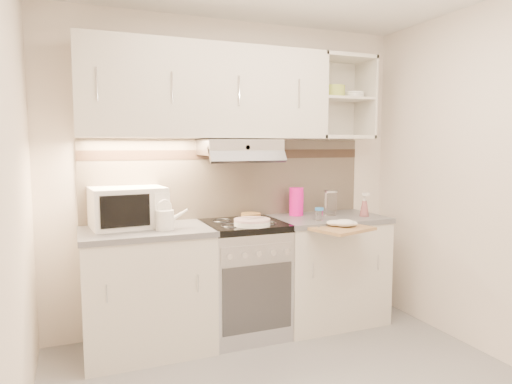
{
  "coord_description": "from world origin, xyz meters",
  "views": [
    {
      "loc": [
        -1.21,
        -2.19,
        1.5
      ],
      "look_at": [
        0.04,
        0.95,
        1.15
      ],
      "focal_mm": 32.0,
      "sensor_mm": 36.0,
      "label": 1
    }
  ],
  "objects_px": {
    "microwave": "(128,207)",
    "plate_stack": "(252,222)",
    "electric_range": "(244,278)",
    "pink_pitcher": "(296,201)",
    "glass_jar": "(331,202)",
    "spray_bottle": "(364,207)",
    "cutting_board": "(340,228)",
    "watering_can": "(166,219)"
  },
  "relations": [
    {
      "from": "watering_can",
      "to": "glass_jar",
      "type": "relative_size",
      "value": 1.18
    },
    {
      "from": "microwave",
      "to": "plate_stack",
      "type": "distance_m",
      "value": 0.92
    },
    {
      "from": "watering_can",
      "to": "plate_stack",
      "type": "height_order",
      "value": "watering_can"
    },
    {
      "from": "pink_pitcher",
      "to": "microwave",
      "type": "bearing_deg",
      "value": 168.69
    },
    {
      "from": "electric_range",
      "to": "plate_stack",
      "type": "xyz_separation_m",
      "value": [
        0.0,
        -0.17,
        0.47
      ]
    },
    {
      "from": "pink_pitcher",
      "to": "cutting_board",
      "type": "bearing_deg",
      "value": -91.65
    },
    {
      "from": "pink_pitcher",
      "to": "spray_bottle",
      "type": "relative_size",
      "value": 1.13
    },
    {
      "from": "electric_range",
      "to": "spray_bottle",
      "type": "xyz_separation_m",
      "value": [
        1.04,
        -0.11,
        0.53
      ]
    },
    {
      "from": "microwave",
      "to": "watering_can",
      "type": "distance_m",
      "value": 0.32
    },
    {
      "from": "watering_can",
      "to": "glass_jar",
      "type": "bearing_deg",
      "value": -8.45
    },
    {
      "from": "electric_range",
      "to": "pink_pitcher",
      "type": "height_order",
      "value": "pink_pitcher"
    },
    {
      "from": "electric_range",
      "to": "microwave",
      "type": "relative_size",
      "value": 1.64
    },
    {
      "from": "pink_pitcher",
      "to": "cutting_board",
      "type": "height_order",
      "value": "pink_pitcher"
    },
    {
      "from": "pink_pitcher",
      "to": "glass_jar",
      "type": "height_order",
      "value": "pink_pitcher"
    },
    {
      "from": "microwave",
      "to": "pink_pitcher",
      "type": "relative_size",
      "value": 2.3
    },
    {
      "from": "microwave",
      "to": "cutting_board",
      "type": "height_order",
      "value": "microwave"
    },
    {
      "from": "pink_pitcher",
      "to": "watering_can",
      "type": "bearing_deg",
      "value": 179.13
    },
    {
      "from": "spray_bottle",
      "to": "cutting_board",
      "type": "bearing_deg",
      "value": -164.85
    },
    {
      "from": "plate_stack",
      "to": "glass_jar",
      "type": "bearing_deg",
      "value": 15.63
    },
    {
      "from": "watering_can",
      "to": "spray_bottle",
      "type": "relative_size",
      "value": 1.19
    },
    {
      "from": "electric_range",
      "to": "glass_jar",
      "type": "xyz_separation_m",
      "value": [
        0.81,
        0.06,
        0.56
      ]
    },
    {
      "from": "microwave",
      "to": "plate_stack",
      "type": "relative_size",
      "value": 2.03
    },
    {
      "from": "spray_bottle",
      "to": "electric_range",
      "type": "bearing_deg",
      "value": 155.84
    },
    {
      "from": "pink_pitcher",
      "to": "electric_range",
      "type": "bearing_deg",
      "value": -177.19
    },
    {
      "from": "electric_range",
      "to": "glass_jar",
      "type": "relative_size",
      "value": 4.22
    },
    {
      "from": "pink_pitcher",
      "to": "glass_jar",
      "type": "relative_size",
      "value": 1.12
    },
    {
      "from": "watering_can",
      "to": "plate_stack",
      "type": "bearing_deg",
      "value": -21.36
    },
    {
      "from": "microwave",
      "to": "glass_jar",
      "type": "bearing_deg",
      "value": -7.62
    },
    {
      "from": "plate_stack",
      "to": "electric_range",
      "type": "bearing_deg",
      "value": 91.66
    },
    {
      "from": "electric_range",
      "to": "glass_jar",
      "type": "distance_m",
      "value": 0.99
    },
    {
      "from": "pink_pitcher",
      "to": "cutting_board",
      "type": "relative_size",
      "value": 0.58
    },
    {
      "from": "watering_can",
      "to": "cutting_board",
      "type": "xyz_separation_m",
      "value": [
        1.26,
        -0.28,
        -0.11
      ]
    },
    {
      "from": "plate_stack",
      "to": "spray_bottle",
      "type": "height_order",
      "value": "spray_bottle"
    },
    {
      "from": "spray_bottle",
      "to": "cutting_board",
      "type": "relative_size",
      "value": 0.51
    },
    {
      "from": "pink_pitcher",
      "to": "spray_bottle",
      "type": "distance_m",
      "value": 0.57
    },
    {
      "from": "electric_range",
      "to": "spray_bottle",
      "type": "distance_m",
      "value": 1.17
    },
    {
      "from": "plate_stack",
      "to": "pink_pitcher",
      "type": "distance_m",
      "value": 0.62
    },
    {
      "from": "plate_stack",
      "to": "glass_jar",
      "type": "height_order",
      "value": "glass_jar"
    },
    {
      "from": "electric_range",
      "to": "glass_jar",
      "type": "bearing_deg",
      "value": 4.0
    },
    {
      "from": "electric_range",
      "to": "plate_stack",
      "type": "distance_m",
      "value": 0.5
    },
    {
      "from": "cutting_board",
      "to": "microwave",
      "type": "bearing_deg",
      "value": 144.5
    },
    {
      "from": "spray_bottle",
      "to": "cutting_board",
      "type": "xyz_separation_m",
      "value": [
        -0.4,
        -0.26,
        -0.11
      ]
    }
  ]
}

